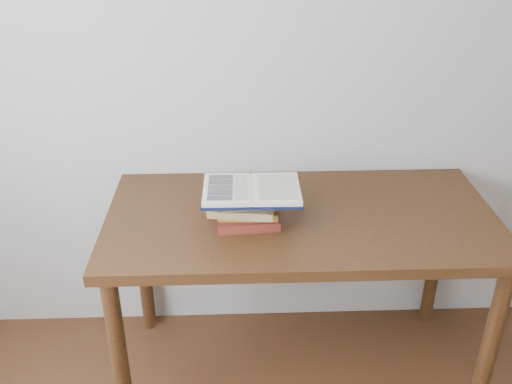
{
  "coord_description": "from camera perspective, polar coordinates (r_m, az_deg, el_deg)",
  "views": [
    {
      "loc": [
        -0.17,
        -0.46,
        1.86
      ],
      "look_at": [
        -0.11,
        1.32,
        0.91
      ],
      "focal_mm": 40.0,
      "sensor_mm": 36.0,
      "label": 1
    }
  ],
  "objects": [
    {
      "name": "room_shell",
      "position": [
        0.53,
        8.3,
        1.79
      ],
      "size": [
        3.54,
        3.54,
        2.62
      ],
      "color": "#B6B5AC",
      "rests_on": "ground"
    },
    {
      "name": "desk",
      "position": [
        2.19,
        4.48,
        -4.4
      ],
      "size": [
        1.46,
        0.73,
        0.78
      ],
      "color": "#412A10",
      "rests_on": "ground"
    },
    {
      "name": "book_stack",
      "position": [
        2.05,
        -0.98,
        -1.63
      ],
      "size": [
        0.26,
        0.2,
        0.12
      ],
      "color": "maroon",
      "rests_on": "desk"
    },
    {
      "name": "open_book",
      "position": [
        2.02,
        -0.43,
        0.18
      ],
      "size": [
        0.35,
        0.25,
        0.03
      ],
      "rotation": [
        0.0,
        0.0,
        -0.01
      ],
      "color": "black",
      "rests_on": "book_stack"
    }
  ]
}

